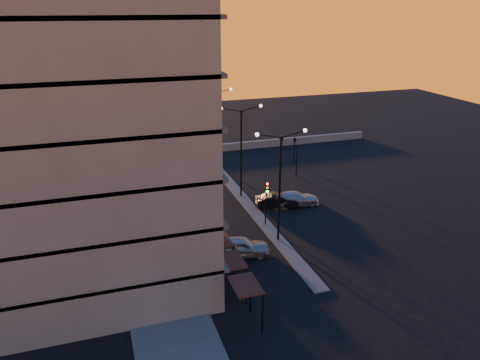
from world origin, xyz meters
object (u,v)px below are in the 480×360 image
at_px(car_sedan, 277,201).
at_px(car_wagon, 296,199).
at_px(car_hatchback, 241,246).
at_px(streetlamp_mid, 241,145).
at_px(traffic_light_main, 266,196).

distance_m(car_sedan, car_wagon, 1.98).
distance_m(car_hatchback, car_sedan, 10.02).
bearing_deg(car_sedan, streetlamp_mid, 47.90).
xyz_separation_m(traffic_light_main, car_sedan, (2.52, 3.59, -2.20)).
bearing_deg(car_hatchback, car_wagon, -34.29).
distance_m(streetlamp_mid, car_sedan, 6.56).
height_order(traffic_light_main, car_sedan, traffic_light_main).
bearing_deg(car_hatchback, car_sedan, -26.16).
bearing_deg(car_hatchback, streetlamp_mid, -5.69).
bearing_deg(traffic_light_main, car_hatchback, -131.41).
relative_size(traffic_light_main, car_hatchback, 0.94).
relative_size(streetlamp_mid, traffic_light_main, 2.24).
relative_size(car_hatchback, car_sedan, 1.09).
distance_m(traffic_light_main, car_hatchback, 6.04).
height_order(car_sedan, car_wagon, car_sedan).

